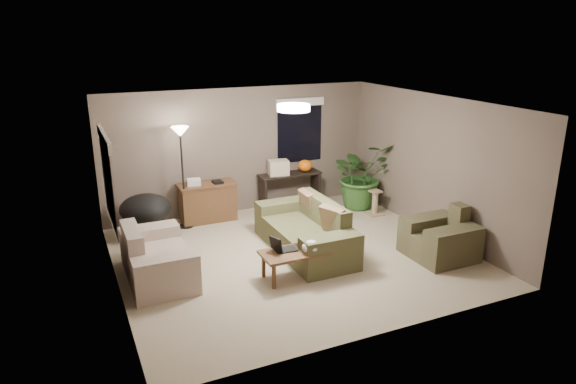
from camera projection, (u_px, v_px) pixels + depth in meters
name	position (u px, v px, depth m)	size (l,w,h in m)	color
room_shell	(293.00, 183.00, 8.07)	(5.50, 5.50, 5.50)	tan
main_sofa	(307.00, 233.00, 8.61)	(0.95, 2.20, 0.85)	#48482B
throw_pillows	(320.00, 211.00, 8.60)	(0.38, 1.38, 0.47)	#8C7251
loveseat	(156.00, 260.00, 7.62)	(0.90, 1.60, 0.85)	beige
armchair	(440.00, 239.00, 8.36)	(0.95, 1.00, 0.85)	brown
coffee_table	(295.00, 255.00, 7.63)	(1.00, 0.55, 0.42)	brown
laptop	(282.00, 247.00, 7.62)	(0.41, 0.25, 0.24)	black
plastic_bag	(311.00, 247.00, 7.53)	(0.28, 0.25, 0.19)	white
desk	(208.00, 202.00, 9.92)	(1.10, 0.50, 0.75)	brown
desk_papers	(199.00, 182.00, 9.72)	(0.69, 0.28, 0.12)	silver
console_table	(290.00, 188.00, 10.60)	(1.30, 0.40, 0.75)	black
pumpkin	(305.00, 166.00, 10.61)	(0.30, 0.30, 0.24)	orange
cardboard_box	(278.00, 168.00, 10.37)	(0.40, 0.30, 0.30)	beige
papasan_chair	(146.00, 213.00, 9.06)	(1.03, 1.03, 0.80)	black
floor_lamp	(181.00, 144.00, 9.23)	(0.32, 0.32, 1.91)	black
ceiling_fixture	(293.00, 108.00, 7.71)	(0.50, 0.50, 0.10)	white
houseplant	(361.00, 182.00, 10.65)	(1.25, 1.39, 1.09)	#2D5923
cat_scratching_post	(375.00, 204.00, 10.30)	(0.32, 0.32, 0.50)	tan
window_left	(106.00, 164.00, 7.10)	(0.05, 1.56, 1.33)	black
window_back	(300.00, 120.00, 10.57)	(1.06, 0.05, 1.33)	black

